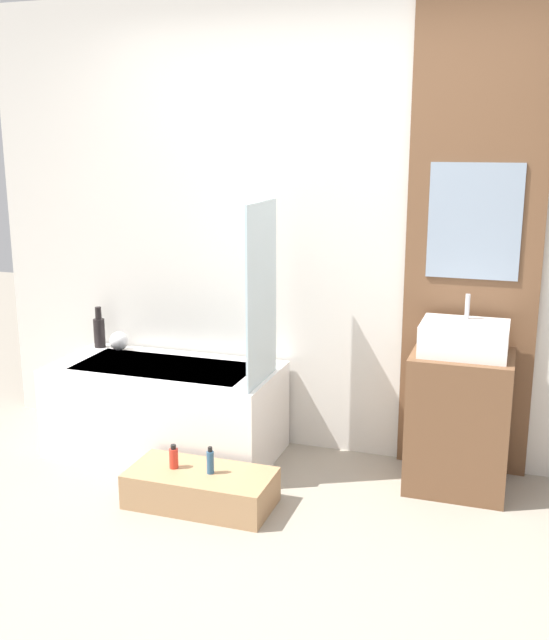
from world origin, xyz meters
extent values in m
plane|color=gray|center=(0.00, 0.00, 0.00)|extent=(12.00, 12.00, 0.00)
cube|color=silver|center=(0.00, 1.58, 1.30)|extent=(4.20, 0.06, 2.60)
cube|color=brown|center=(0.82, 1.53, 1.30)|extent=(0.70, 0.03, 2.60)
cube|color=#8C9EB2|center=(0.82, 1.51, 1.38)|extent=(0.47, 0.01, 0.60)
cube|color=white|center=(-0.84, 1.20, 0.26)|extent=(1.31, 0.65, 0.53)
cube|color=silver|center=(-0.84, 1.20, 0.52)|extent=(1.02, 0.46, 0.01)
cube|color=silver|center=(-0.22, 1.12, 1.01)|extent=(0.01, 0.45, 0.97)
cube|color=#A87F56|center=(-0.38, 0.66, 0.09)|extent=(0.73, 0.36, 0.18)
cube|color=brown|center=(0.82, 1.29, 0.37)|extent=(0.51, 0.45, 0.73)
cube|color=white|center=(0.82, 1.29, 0.81)|extent=(0.43, 0.34, 0.16)
cylinder|color=silver|center=(0.82, 1.38, 0.96)|extent=(0.02, 0.02, 0.13)
cylinder|color=black|center=(-1.41, 1.44, 0.62)|extent=(0.07, 0.07, 0.18)
cylinder|color=black|center=(-1.41, 1.44, 0.75)|extent=(0.04, 0.04, 0.08)
sphere|color=white|center=(-1.26, 1.42, 0.58)|extent=(0.12, 0.12, 0.12)
cylinder|color=red|center=(-0.53, 0.66, 0.23)|extent=(0.05, 0.05, 0.10)
cylinder|color=black|center=(-0.53, 0.66, 0.29)|extent=(0.03, 0.03, 0.02)
cylinder|color=#2D567A|center=(-0.33, 0.66, 0.24)|extent=(0.04, 0.04, 0.12)
cylinder|color=black|center=(-0.33, 0.66, 0.31)|extent=(0.02, 0.02, 0.03)
camera|label=1|loc=(1.07, -2.51, 1.81)|focal=42.00mm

